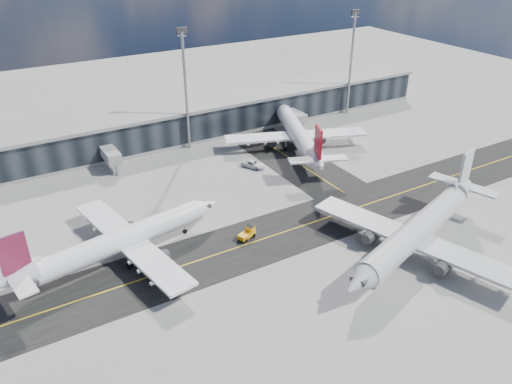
# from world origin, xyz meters

# --- Properties ---
(ground) EXTENTS (300.00, 300.00, 0.00)m
(ground) POSITION_xyz_m (0.00, 0.00, 0.00)
(ground) COLOR gray
(ground) RESTS_ON ground
(taxiway_lanes) EXTENTS (180.00, 63.00, 0.03)m
(taxiway_lanes) POSITION_xyz_m (3.91, 10.74, 0.01)
(taxiway_lanes) COLOR black
(taxiway_lanes) RESTS_ON ground
(terminal_concourse) EXTENTS (152.00, 19.80, 8.80)m
(terminal_concourse) POSITION_xyz_m (0.04, 54.93, 4.09)
(terminal_concourse) COLOR black
(terminal_concourse) RESTS_ON ground
(floodlight_masts) EXTENTS (102.50, 0.70, 28.90)m
(floodlight_masts) POSITION_xyz_m (0.00, 48.00, 15.61)
(floodlight_masts) COLOR gray
(floodlight_masts) RESTS_ON ground
(airliner_af) EXTENTS (38.57, 33.05, 11.45)m
(airliner_af) POSITION_xyz_m (-28.50, 10.58, 3.78)
(airliner_af) COLOR white
(airliner_af) RESTS_ON ground
(airliner_redtail) EXTENTS (34.60, 40.00, 12.29)m
(airliner_redtail) POSITION_xyz_m (22.30, 33.26, 4.06)
(airliner_redtail) COLOR white
(airliner_redtail) RESTS_ON ground
(airliner_near) EXTENTS (42.04, 36.25, 12.71)m
(airliner_near) POSITION_xyz_m (15.19, -12.14, 4.20)
(airliner_near) COLOR #BCBEC1
(airliner_near) RESTS_ON ground
(baggage_tug) EXTENTS (3.69, 2.69, 2.09)m
(baggage_tug) POSITION_xyz_m (-7.52, 5.72, 1.05)
(baggage_tug) COLOR #FFA80D
(baggage_tug) RESTS_ON ground
(service_van) EXTENTS (5.01, 6.17, 1.56)m
(service_van) POSITION_xyz_m (7.99, 30.24, 0.78)
(service_van) COLOR white
(service_van) RESTS_ON ground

